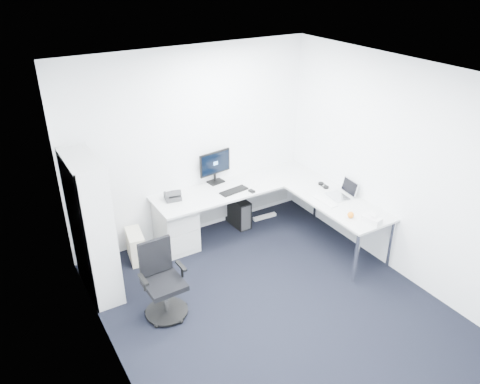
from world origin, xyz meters
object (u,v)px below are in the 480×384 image
task_chair (164,283)px  bookshelf (91,227)px  l_desk (251,218)px  laptop (338,190)px  monitor (215,167)px

task_chair → bookshelf: bearing=118.7°
l_desk → laptop: bearing=-33.2°
bookshelf → laptop: (3.16, -0.69, -0.03)m
task_chair → monitor: size_ratio=1.77×
task_chair → monitor: 2.09m
l_desk → bookshelf: bookshelf is taller
l_desk → laptop: (0.98, -0.64, 0.48)m
monitor → l_desk: bearing=-77.7°
l_desk → bookshelf: bearing=178.7°
bookshelf → task_chair: (0.51, -0.86, -0.43)m
l_desk → bookshelf: 2.23m
bookshelf → monitor: (1.94, 0.57, 0.10)m
task_chair → l_desk: bearing=24.2°
bookshelf → laptop: bookshelf is taller
bookshelf → task_chair: 1.09m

